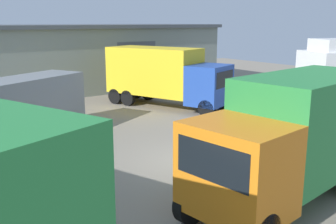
# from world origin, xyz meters

# --- Properties ---
(ground_plane) EXTENTS (60.00, 60.00, 0.00)m
(ground_plane) POSITION_xyz_m (0.00, 0.00, 0.00)
(ground_plane) COLOR gray
(warehouse_building) EXTENTS (28.43, 7.87, 4.79)m
(warehouse_building) POSITION_xyz_m (0.00, 17.68, 2.40)
(warehouse_building) COLOR gray
(warehouse_building) RESTS_ON ground_plane
(box_truck_orange) EXTENTS (7.04, 3.27, 3.55)m
(box_truck_orange) POSITION_xyz_m (0.22, -4.10, 1.97)
(box_truck_orange) COLOR orange
(box_truck_orange) RESTS_ON ground_plane
(delivery_van_grey) EXTENTS (5.51, 4.09, 2.63)m
(delivery_van_grey) POSITION_xyz_m (-3.85, 6.95, 1.43)
(delivery_van_grey) COLOR gray
(delivery_van_grey) RESTS_ON ground_plane
(box_truck_blue) EXTENTS (4.90, 7.89, 3.49)m
(box_truck_blue) POSITION_xyz_m (4.69, 8.46, 1.94)
(box_truck_blue) COLOR #2347A3
(box_truck_blue) RESTS_ON ground_plane
(gravel_pile) EXTENTS (2.60, 2.60, 1.05)m
(gravel_pile) POSITION_xyz_m (11.09, 7.81, 0.52)
(gravel_pile) COLOR #423D38
(gravel_pile) RESTS_ON ground_plane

